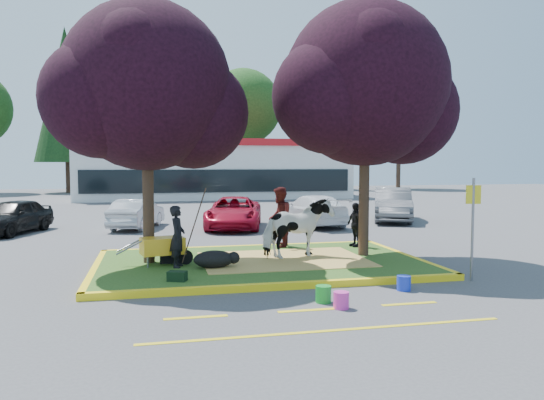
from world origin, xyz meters
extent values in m
plane|color=#424244|center=(0.00, 0.00, 0.00)|extent=(90.00, 90.00, 0.00)
cube|color=#294916|center=(0.00, 0.00, 0.07)|extent=(8.00, 5.00, 0.15)
cube|color=yellow|center=(0.00, -2.58, 0.07)|extent=(8.30, 0.16, 0.15)
cube|color=yellow|center=(0.00, 2.58, 0.07)|extent=(8.30, 0.16, 0.15)
cube|color=yellow|center=(-4.08, 0.00, 0.07)|extent=(0.16, 5.30, 0.15)
cube|color=yellow|center=(4.08, 0.00, 0.07)|extent=(0.16, 5.30, 0.15)
cube|color=tan|center=(0.60, 0.00, 0.15)|extent=(4.20, 3.00, 0.01)
cylinder|color=black|center=(-2.80, 0.40, 1.91)|extent=(0.28, 0.28, 3.53)
sphere|color=black|center=(-2.80, 0.40, 4.56)|extent=(4.20, 4.20, 4.20)
sphere|color=black|center=(-1.64, 0.60, 3.93)|extent=(2.86, 2.86, 2.86)
sphere|color=black|center=(-3.85, 0.10, 4.18)|extent=(2.86, 2.86, 2.86)
cylinder|color=black|center=(2.90, 0.20, 2.00)|extent=(0.28, 0.28, 3.70)
sphere|color=black|center=(2.90, 0.20, 4.77)|extent=(4.40, 4.40, 4.40)
sphere|color=black|center=(4.11, 0.40, 4.11)|extent=(2.99, 2.99, 2.99)
sphere|color=black|center=(1.80, -0.10, 4.37)|extent=(2.99, 2.99, 2.99)
cube|color=yellow|center=(-2.00, -4.20, 0.00)|extent=(1.10, 0.12, 0.01)
cube|color=yellow|center=(0.00, -4.20, 0.00)|extent=(1.10, 0.12, 0.01)
cube|color=yellow|center=(2.00, -4.20, 0.00)|extent=(1.10, 0.12, 0.01)
cube|color=yellow|center=(0.00, -5.40, 0.00)|extent=(6.00, 0.10, 0.01)
cube|color=silver|center=(2.00, 28.00, 2.00)|extent=(20.00, 8.00, 4.00)
cube|color=#B61319|center=(2.00, 28.00, 4.15)|extent=(20.40, 8.40, 0.50)
cube|color=black|center=(2.00, 23.95, 1.40)|extent=(19.00, 0.10, 1.60)
cylinder|color=black|center=(-10.00, 37.00, 1.96)|extent=(0.44, 0.44, 3.92)
cone|color=black|center=(-10.00, 37.00, 8.68)|extent=(5.60, 5.60, 11.90)
cylinder|color=black|center=(-2.00, 38.50, 1.54)|extent=(0.44, 0.44, 3.08)
sphere|color=#143811|center=(-2.00, 38.50, 6.82)|extent=(6.16, 6.16, 6.16)
cylinder|color=black|center=(6.00, 37.50, 1.82)|extent=(0.44, 0.44, 3.64)
sphere|color=#143811|center=(6.00, 37.50, 8.06)|extent=(7.28, 7.28, 7.28)
cylinder|color=black|center=(14.00, 38.00, 1.75)|extent=(0.44, 0.44, 3.50)
cone|color=black|center=(14.00, 38.00, 7.75)|extent=(5.00, 5.00, 10.62)
cylinder|color=black|center=(22.00, 37.00, 1.61)|extent=(0.44, 0.44, 3.22)
sphere|color=#143811|center=(22.00, 37.00, 7.13)|extent=(6.44, 6.44, 6.44)
imported|color=white|center=(1.02, 0.15, 0.94)|extent=(2.04, 1.36, 1.58)
ellipsoid|color=black|center=(-1.29, -0.71, 0.36)|extent=(1.11, 0.89, 0.42)
imported|color=black|center=(-2.12, -0.39, 0.89)|extent=(0.47, 0.61, 1.49)
imported|color=#4F1716|center=(0.99, 2.04, 1.05)|extent=(0.93, 1.05, 1.80)
imported|color=black|center=(3.23, 1.62, 0.81)|extent=(0.47, 0.82, 1.32)
cylinder|color=black|center=(-1.92, -0.10, 0.33)|extent=(0.37, 0.15, 0.36)
cylinder|color=slate|center=(-2.83, -0.33, 0.28)|extent=(0.04, 0.04, 0.26)
cylinder|color=slate|center=(-2.83, 0.12, 0.28)|extent=(0.04, 0.04, 0.26)
cube|color=gold|center=(-2.48, -0.10, 0.64)|extent=(1.12, 0.82, 0.41)
cylinder|color=slate|center=(-3.24, -0.33, 0.66)|extent=(0.65, 0.18, 0.34)
cylinder|color=slate|center=(-3.24, 0.12, 0.66)|extent=(0.65, 0.18, 0.34)
cube|color=black|center=(-2.23, 0.19, 0.30)|extent=(0.62, 0.41, 0.29)
cube|color=black|center=(-2.21, -1.93, 0.25)|extent=(0.45, 0.37, 0.21)
cylinder|color=slate|center=(4.30, -2.70, 1.16)|extent=(0.06, 0.06, 2.32)
cube|color=yellow|center=(4.30, -2.70, 1.95)|extent=(0.32, 0.12, 0.42)
cylinder|color=#179728|center=(0.45, -3.74, 0.16)|extent=(0.31, 0.31, 0.32)
cylinder|color=#DE31A1|center=(0.64, -4.21, 0.15)|extent=(0.29, 0.29, 0.31)
cylinder|color=#1831C2|center=(2.39, -3.20, 0.16)|extent=(0.29, 0.29, 0.31)
imported|color=black|center=(-7.85, 8.28, 0.65)|extent=(2.70, 4.13, 1.31)
imported|color=#B0B4B9|center=(-3.33, 8.91, 0.60)|extent=(2.29, 3.85, 1.20)
imported|color=#AA0E27|center=(0.54, 8.09, 0.64)|extent=(3.07, 4.94, 1.27)
imported|color=white|center=(3.97, 8.27, 0.65)|extent=(2.15, 4.59, 1.30)
imported|color=#53565B|center=(8.03, 9.11, 0.76)|extent=(3.32, 4.85, 1.51)
camera|label=1|loc=(-2.70, -13.21, 2.65)|focal=35.00mm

